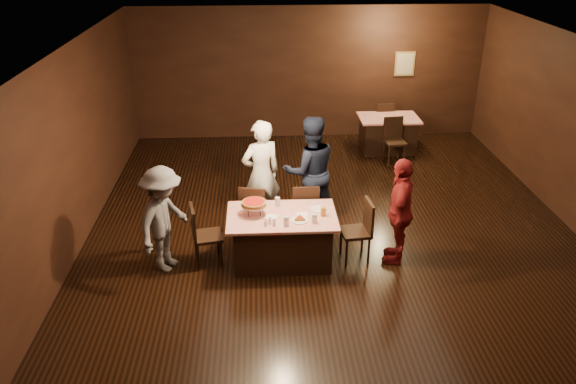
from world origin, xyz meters
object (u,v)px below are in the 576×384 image
at_px(diner_grey_knit, 164,219).
at_px(glass_front_left, 286,221).
at_px(chair_far_left, 255,210).
at_px(diner_navy_hoodie, 310,171).
at_px(chair_end_left, 207,235).
at_px(glass_front_right, 314,218).
at_px(back_table, 388,134).
at_px(glass_back, 278,202).
at_px(chair_back_far, 382,121).
at_px(chair_far_right, 305,209).
at_px(plate_empty, 318,209).
at_px(main_table, 282,238).
at_px(diner_white_jacket, 261,174).
at_px(glass_amber, 323,212).
at_px(pizza_stand, 254,203).
at_px(chair_end_right, 355,231).
at_px(diner_red_shirt, 400,211).
at_px(chair_back_near, 395,141).

distance_m(diner_grey_knit, glass_front_left, 1.75).
relative_size(chair_far_left, diner_navy_hoodie, 0.51).
relative_size(chair_end_left, glass_front_right, 6.79).
relative_size(back_table, glass_back, 9.29).
distance_m(back_table, chair_back_far, 0.61).
bearing_deg(chair_far_left, glass_back, 139.79).
height_order(chair_far_right, chair_back_far, same).
height_order(plate_empty, glass_back, glass_back).
bearing_deg(diner_navy_hoodie, chair_far_left, 15.82).
distance_m(main_table, plate_empty, 0.69).
bearing_deg(glass_back, chair_far_left, 127.87).
height_order(diner_white_jacket, glass_amber, diner_white_jacket).
xyz_separation_m(chair_end_left, chair_back_far, (3.65, 5.02, 0.00)).
relative_size(diner_grey_knit, pizza_stand, 4.23).
bearing_deg(glass_front_right, chair_end_left, 170.84).
xyz_separation_m(chair_far_left, chair_end_left, (-0.70, -0.75, 0.00)).
bearing_deg(glass_amber, plate_empty, 104.04).
height_order(chair_far_left, chair_far_right, same).
relative_size(diner_navy_hoodie, glass_front_right, 13.42).
bearing_deg(chair_end_right, diner_red_shirt, 77.82).
height_order(main_table, glass_back, glass_back).
bearing_deg(glass_front_left, glass_amber, 24.44).
xyz_separation_m(chair_far_right, diner_white_jacket, (-0.69, 0.40, 0.44)).
distance_m(back_table, diner_grey_knit, 6.21).
distance_m(main_table, chair_back_near, 4.51).
distance_m(main_table, glass_amber, 0.75).
distance_m(diner_red_shirt, glass_back, 1.81).
xyz_separation_m(chair_back_far, diner_grey_knit, (-4.24, -5.12, 0.33)).
bearing_deg(chair_far_right, main_table, 60.97).
bearing_deg(diner_grey_knit, plate_empty, -59.46).
bearing_deg(chair_end_right, chair_far_right, -143.38).
bearing_deg(glass_front_left, diner_white_jacket, 103.02).
bearing_deg(pizza_stand, plate_empty, 6.01).
bearing_deg(chair_end_left, diner_red_shirt, -102.73).
relative_size(back_table, glass_amber, 9.29).
relative_size(chair_back_near, diner_grey_knit, 0.59).
bearing_deg(chair_back_near, diner_white_jacket, -144.59).
bearing_deg(chair_far_left, chair_end_left, 58.89).
height_order(chair_back_far, pizza_stand, pizza_stand).
xyz_separation_m(diner_grey_knit, pizza_stand, (1.29, 0.15, 0.15)).
height_order(plate_empty, glass_amber, glass_amber).
distance_m(back_table, diner_navy_hoodie, 3.85).
height_order(chair_far_right, diner_grey_knit, diner_grey_knit).
xyz_separation_m(back_table, pizza_stand, (-2.95, -4.37, 0.57)).
height_order(chair_far_left, chair_end_left, same).
bearing_deg(back_table, diner_red_shirt, -100.35).
bearing_deg(back_table, chair_back_far, 90.00).
xyz_separation_m(chair_far_right, diner_red_shirt, (1.33, -0.81, 0.35)).
height_order(chair_end_left, glass_back, chair_end_left).
bearing_deg(pizza_stand, diner_white_jacket, 84.11).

